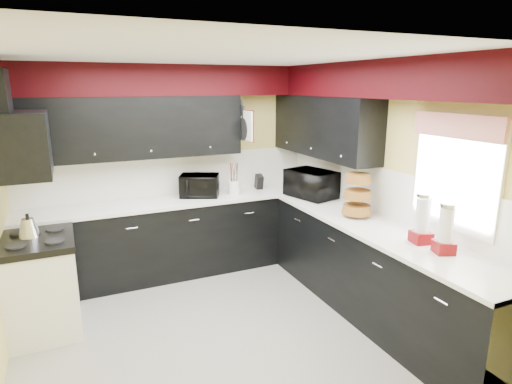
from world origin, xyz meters
TOP-DOWN VIEW (x-y plane):
  - ground at (0.00, 0.00)m, footprint 3.60×3.60m
  - wall_back at (0.00, 1.80)m, footprint 3.60×0.06m
  - wall_right at (1.80, 0.00)m, footprint 0.06×3.60m
  - ceiling at (0.00, 0.00)m, footprint 3.60×3.60m
  - cab_back at (0.00, 1.50)m, footprint 3.60×0.60m
  - cab_right at (1.50, -0.30)m, footprint 0.60×3.00m
  - counter_back at (0.00, 1.50)m, footprint 3.62×0.64m
  - counter_right at (1.50, -0.30)m, footprint 0.64×3.02m
  - splash_back at (0.00, 1.79)m, footprint 3.60×0.02m
  - splash_right at (1.79, 0.00)m, footprint 0.02×3.60m
  - upper_back at (-0.50, 1.62)m, footprint 2.60×0.35m
  - upper_right at (1.62, 0.90)m, footprint 0.35×1.80m
  - soffit_back at (0.00, 1.62)m, footprint 3.60×0.36m
  - soffit_right at (1.62, -0.18)m, footprint 0.36×3.24m
  - stove at (-1.50, 0.75)m, footprint 0.60×0.75m
  - cooktop at (-1.50, 0.75)m, footprint 0.62×0.77m
  - hood at (-1.55, 0.75)m, footprint 0.50×0.78m
  - window at (1.79, -0.90)m, footprint 0.03×0.86m
  - valance at (1.73, -0.90)m, footprint 0.04×0.88m
  - pan_top at (0.82, 1.55)m, footprint 0.03×0.22m
  - pan_mid at (0.82, 1.42)m, footprint 0.03×0.28m
  - pan_low at (0.82, 1.68)m, footprint 0.03×0.24m
  - cut_board at (0.83, 1.30)m, footprint 0.03×0.26m
  - baskets at (1.52, 0.05)m, footprint 0.27×0.27m
  - deco_plate at (1.77, -0.35)m, footprint 0.03×0.24m
  - toaster_oven at (0.28, 1.53)m, footprint 0.58×0.54m
  - microwave at (1.51, 0.93)m, footprint 0.54×0.68m
  - utensil_crock at (0.71, 1.46)m, footprint 0.19×0.19m
  - knife_block at (1.10, 1.57)m, footprint 0.10×0.13m
  - kettle at (-1.56, 0.83)m, footprint 0.23×0.23m
  - dispenser_a at (1.56, -0.80)m, footprint 0.18×0.18m
  - dispenser_b at (1.55, -1.06)m, footprint 0.19×0.19m

SIDE VIEW (x-z plane):
  - ground at x=0.00m, z-range 0.00..0.00m
  - stove at x=-1.50m, z-range 0.00..0.86m
  - cab_back at x=0.00m, z-range 0.00..0.90m
  - cab_right at x=1.50m, z-range 0.00..0.90m
  - cooktop at x=-1.50m, z-range 0.86..0.92m
  - counter_back at x=0.00m, z-range 0.90..0.94m
  - counter_right at x=1.50m, z-range 0.90..0.94m
  - kettle at x=-1.56m, z-range 0.92..1.09m
  - utensil_crock at x=0.71m, z-range 0.94..1.11m
  - knife_block at x=1.10m, z-range 0.94..1.13m
  - toaster_oven at x=0.28m, z-range 0.94..1.21m
  - microwave at x=1.51m, z-range 0.94..1.27m
  - dispenser_b at x=1.55m, z-range 0.94..1.34m
  - dispenser_a at x=1.56m, z-range 0.94..1.36m
  - baskets at x=1.52m, z-range 0.93..1.43m
  - splash_back at x=0.00m, z-range 0.94..1.44m
  - splash_right at x=1.79m, z-range 0.94..1.44m
  - wall_back at x=0.00m, z-range 0.00..2.50m
  - wall_right at x=1.80m, z-range 0.00..2.50m
  - window at x=1.79m, z-range 1.07..2.03m
  - pan_low at x=0.82m, z-range 1.51..1.93m
  - pan_mid at x=0.82m, z-range 1.52..1.98m
  - hood at x=-1.55m, z-range 1.50..2.06m
  - upper_back at x=-0.50m, z-range 1.45..2.15m
  - upper_right at x=1.62m, z-range 1.45..2.15m
  - cut_board at x=0.83m, z-range 1.62..1.98m
  - valance at x=1.73m, z-range 1.85..2.05m
  - pan_top at x=0.82m, z-range 1.80..2.20m
  - deco_plate at x=1.77m, z-range 2.13..2.37m
  - soffit_back at x=0.00m, z-range 2.15..2.50m
  - soffit_right at x=1.62m, z-range 2.15..2.50m
  - ceiling at x=0.00m, z-range 2.47..2.53m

